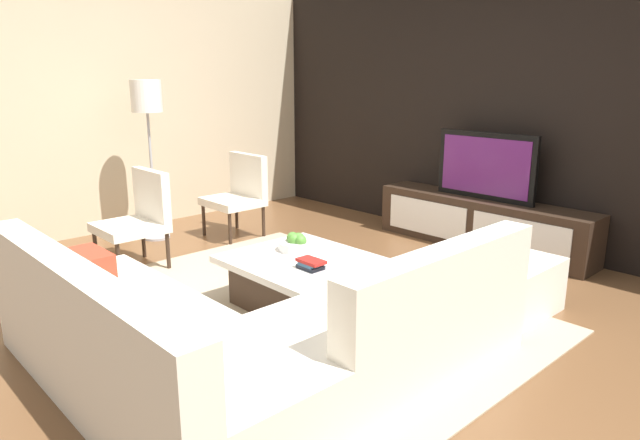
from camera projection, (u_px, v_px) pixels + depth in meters
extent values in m
plane|color=brown|center=(302.00, 314.00, 4.13)|extent=(14.00, 14.00, 0.00)
cube|color=black|center=(507.00, 105.00, 5.57)|extent=(6.40, 0.12, 2.80)
cube|color=beige|center=(121.00, 102.00, 6.17)|extent=(0.12, 5.20, 2.80)
cube|color=tan|center=(293.00, 309.00, 4.20)|extent=(3.37, 2.50, 0.01)
cube|color=#332319|center=(482.00, 223.00, 5.66)|extent=(2.24, 0.43, 0.50)
cube|color=white|center=(426.00, 218.00, 5.88)|extent=(0.95, 0.01, 0.35)
cube|color=white|center=(519.00, 238.00, 5.15)|extent=(0.95, 0.01, 0.35)
cube|color=black|center=(486.00, 166.00, 5.51)|extent=(1.04, 0.05, 0.65)
cube|color=#591E66|center=(484.00, 166.00, 5.49)|extent=(0.94, 0.01, 0.55)
cube|color=silver|center=(146.00, 356.00, 3.08)|extent=(2.31, 0.85, 0.42)
cube|color=silver|center=(75.00, 303.00, 2.75)|extent=(2.31, 0.18, 0.39)
cube|color=silver|center=(392.00, 333.00, 3.35)|extent=(0.85, 1.55, 0.42)
cube|color=silver|center=(443.00, 283.00, 3.01)|extent=(0.18, 1.55, 0.39)
cube|color=red|center=(89.00, 269.00, 3.49)|extent=(0.36, 0.20, 0.22)
cube|color=red|center=(433.00, 279.00, 3.55)|extent=(0.60, 0.44, 0.06)
cube|color=#332319|center=(303.00, 286.00, 4.23)|extent=(0.83, 0.75, 0.33)
cube|color=white|center=(302.00, 261.00, 4.18)|extent=(1.04, 0.94, 0.05)
cylinder|color=#332319|center=(96.00, 248.00, 5.06)|extent=(0.04, 0.04, 0.38)
cylinder|color=#332319|center=(118.00, 260.00, 4.73)|extent=(0.04, 0.04, 0.38)
cylinder|color=#332319|center=(143.00, 238.00, 5.37)|extent=(0.04, 0.04, 0.38)
cylinder|color=#332319|center=(168.00, 249.00, 5.03)|extent=(0.04, 0.04, 0.38)
cube|color=silver|center=(130.00, 228.00, 5.00)|extent=(0.55, 0.54, 0.08)
cube|color=silver|center=(151.00, 195.00, 5.08)|extent=(0.55, 0.08, 0.45)
cylinder|color=#A5A5AA|center=(157.00, 237.00, 6.04)|extent=(0.28, 0.28, 0.02)
cylinder|color=#A5A5AA|center=(152.00, 176.00, 5.87)|extent=(0.03, 0.03, 1.30)
cylinder|color=white|center=(146.00, 96.00, 5.67)|extent=(0.31, 0.31, 0.32)
cube|color=silver|center=(499.00, 283.00, 4.18)|extent=(0.70, 0.70, 0.40)
cylinder|color=silver|center=(297.00, 246.00, 4.36)|extent=(0.28, 0.28, 0.07)
sphere|color=#4C8C33|center=(301.00, 241.00, 4.30)|extent=(0.09, 0.09, 0.09)
sphere|color=#4C8C33|center=(299.00, 239.00, 4.36)|extent=(0.09, 0.09, 0.09)
sphere|color=#4C8C33|center=(293.00, 238.00, 4.37)|extent=(0.10, 0.10, 0.10)
sphere|color=#4C8C33|center=(294.00, 240.00, 4.32)|extent=(0.10, 0.10, 0.10)
cylinder|color=#332319|center=(204.00, 218.00, 6.10)|extent=(0.04, 0.04, 0.38)
cylinder|color=#332319|center=(230.00, 227.00, 5.75)|extent=(0.04, 0.04, 0.38)
cylinder|color=#332319|center=(236.00, 212.00, 6.38)|extent=(0.04, 0.04, 0.38)
cylinder|color=#332319|center=(263.00, 220.00, 6.03)|extent=(0.04, 0.04, 0.38)
cube|color=silver|center=(233.00, 202.00, 6.02)|extent=(0.58, 0.51, 0.08)
cube|color=silver|center=(248.00, 175.00, 6.09)|extent=(0.58, 0.08, 0.45)
sphere|color=#997247|center=(503.00, 241.00, 4.10)|extent=(0.25, 0.25, 0.25)
cube|color=#1E232D|center=(311.00, 267.00, 3.94)|extent=(0.17, 0.13, 0.03)
cube|color=#2D516B|center=(311.00, 264.00, 3.93)|extent=(0.14, 0.12, 0.02)
cube|color=maroon|center=(311.00, 261.00, 3.92)|extent=(0.20, 0.12, 0.02)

